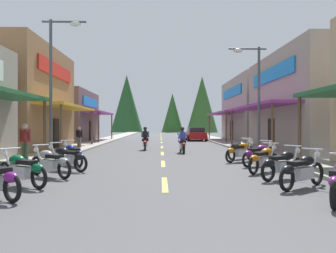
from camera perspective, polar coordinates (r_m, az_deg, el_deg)
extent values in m
cube|color=#4C4C4F|center=(30.95, -1.09, -2.94)|extent=(9.76, 90.32, 0.10)
cube|color=#9E9991|center=(31.51, -12.19, -2.69)|extent=(2.36, 90.32, 0.12)
cube|color=#9E9991|center=(31.56, 10.00, -2.69)|extent=(2.36, 90.32, 0.12)
cube|color=#E0C64C|center=(9.70, -0.56, -9.67)|extent=(0.16, 2.40, 0.01)
cube|color=#E0C64C|center=(14.69, -0.83, -6.28)|extent=(0.16, 2.40, 0.01)
cube|color=#E0C64C|center=(19.91, -0.96, -4.56)|extent=(0.16, 2.40, 0.01)
cube|color=#E0C64C|center=(25.52, -1.04, -3.50)|extent=(0.16, 2.40, 0.01)
cube|color=#E0C64C|center=(32.47, -1.10, -2.69)|extent=(0.16, 2.40, 0.01)
cube|color=#E0C64C|center=(39.27, -1.14, -2.18)|extent=(0.16, 2.40, 0.01)
cube|color=#E0C64C|center=(45.13, -1.16, -1.87)|extent=(0.16, 2.40, 0.01)
cube|color=#E0C64C|center=(51.21, -1.18, -1.61)|extent=(0.16, 2.40, 0.01)
cube|color=#E0C64C|center=(56.85, -1.19, -1.43)|extent=(0.16, 2.40, 0.01)
cube|color=#E0C64C|center=(62.46, -1.21, -1.28)|extent=(0.16, 2.40, 0.01)
cube|color=#E0C64C|center=(68.40, -1.22, -1.14)|extent=(0.16, 2.40, 0.01)
cylinder|color=brown|center=(17.22, -20.00, -0.65)|extent=(0.14, 0.14, 2.82)
cube|color=olive|center=(25.45, -25.05, 4.24)|extent=(6.20, 9.87, 6.92)
cube|color=gold|center=(24.09, -16.30, 3.16)|extent=(1.80, 8.89, 0.16)
cylinder|color=brown|center=(19.78, -17.51, -0.53)|extent=(0.14, 0.14, 2.82)
cylinder|color=brown|center=(28.03, -12.67, -0.30)|extent=(0.14, 0.14, 2.82)
cube|color=red|center=(24.57, -18.22, 8.95)|extent=(0.10, 6.91, 0.90)
cube|color=black|center=(24.30, -18.25, -1.24)|extent=(0.08, 1.10, 2.10)
cube|color=brown|center=(36.14, -17.98, 1.62)|extent=(6.48, 9.60, 5.09)
cube|color=#8C338C|center=(35.18, -11.50, 2.24)|extent=(1.80, 8.64, 0.16)
cylinder|color=brown|center=(30.98, -11.57, -0.24)|extent=(0.14, 0.14, 2.82)
cylinder|color=brown|center=(39.12, -9.42, -0.14)|extent=(0.14, 0.14, 2.82)
cube|color=#197FCC|center=(35.40, -12.85, 3.97)|extent=(0.10, 6.72, 0.90)
cube|color=black|center=(35.33, -12.87, -0.77)|extent=(0.08, 1.10, 2.10)
cylinder|color=brown|center=(15.05, 21.21, -0.78)|extent=(0.14, 0.14, 2.82)
cube|color=gray|center=(24.99, 25.60, 3.75)|extent=(7.85, 11.40, 6.42)
cube|color=#8C338C|center=(23.19, 14.89, 3.27)|extent=(1.80, 10.26, 0.16)
cylinder|color=brown|center=(18.25, 17.10, -0.59)|extent=(0.14, 0.14, 2.82)
cylinder|color=brown|center=(27.78, 10.66, -0.30)|extent=(0.14, 0.14, 2.82)
cube|color=#197FCC|center=(23.65, 16.88, 8.35)|extent=(0.10, 7.98, 0.90)
cube|color=black|center=(23.42, 16.91, -1.29)|extent=(0.08, 1.10, 2.10)
cube|color=gray|center=(36.49, 17.09, 2.65)|extent=(8.29, 11.78, 6.42)
cube|color=#8C338C|center=(35.21, 9.27, 2.24)|extent=(1.80, 10.60, 0.16)
cylinder|color=brown|center=(30.05, 9.74, -0.26)|extent=(0.14, 0.14, 2.82)
cylinder|color=brown|center=(40.11, 6.94, -0.13)|extent=(0.14, 0.14, 2.82)
cube|color=#197FCC|center=(35.51, 10.61, 5.63)|extent=(0.10, 8.24, 0.90)
cube|color=black|center=(35.37, 10.63, -0.76)|extent=(0.08, 1.10, 2.10)
cylinder|color=#474C51|center=(16.99, -19.08, 5.80)|extent=(0.14, 0.14, 6.64)
cylinder|color=#474C51|center=(17.42, -17.03, 16.47)|extent=(2.07, 0.10, 0.10)
ellipsoid|color=silver|center=(17.26, -15.27, 16.28)|extent=(0.50, 0.30, 0.24)
cylinder|color=#474C51|center=(19.27, 15.02, 4.10)|extent=(0.14, 0.14, 5.94)
cylinder|color=#474C51|center=(19.51, 13.20, 12.58)|extent=(2.07, 0.10, 0.10)
ellipsoid|color=silver|center=(19.37, 11.65, 12.37)|extent=(0.50, 0.30, 0.24)
torus|color=black|center=(7.55, 26.17, -10.12)|extent=(0.46, 0.57, 0.64)
ellipsoid|color=#721972|center=(7.56, 26.23, -8.34)|extent=(0.45, 0.50, 0.24)
torus|color=black|center=(10.40, 23.72, -7.26)|extent=(0.57, 0.47, 0.64)
torus|color=black|center=(9.11, 19.34, -8.32)|extent=(0.57, 0.47, 0.64)
cube|color=silver|center=(9.74, 21.68, -7.29)|extent=(0.73, 0.65, 0.32)
ellipsoid|color=black|center=(9.88, 22.25, -5.32)|extent=(0.64, 0.60, 0.28)
cube|color=black|center=(9.49, 20.94, -5.79)|extent=(0.65, 0.59, 0.12)
ellipsoid|color=black|center=(9.12, 19.51, -6.85)|extent=(0.50, 0.46, 0.24)
cylinder|color=silver|center=(10.25, 23.39, -5.51)|extent=(0.33, 0.27, 0.71)
cylinder|color=silver|center=(10.12, 23.08, -3.49)|extent=(0.40, 0.50, 0.04)
sphere|color=white|center=(10.38, 23.80, -4.34)|extent=(0.16, 0.16, 0.16)
torus|color=black|center=(11.72, 20.89, -6.41)|extent=(0.58, 0.45, 0.64)
torus|color=black|center=(10.49, 16.46, -7.18)|extent=(0.58, 0.45, 0.64)
cube|color=silver|center=(11.09, 18.80, -6.37)|extent=(0.73, 0.63, 0.32)
ellipsoid|color=black|center=(11.22, 19.39, -4.65)|extent=(0.64, 0.59, 0.28)
cube|color=black|center=(10.85, 18.05, -5.03)|extent=(0.65, 0.58, 0.12)
ellipsoid|color=black|center=(10.50, 16.63, -5.91)|extent=(0.50, 0.45, 0.24)
cylinder|color=silver|center=(11.58, 20.55, -4.85)|extent=(0.34, 0.26, 0.71)
cylinder|color=silver|center=(11.45, 20.23, -3.05)|extent=(0.38, 0.51, 0.04)
sphere|color=white|center=(11.69, 20.98, -3.82)|extent=(0.16, 0.16, 0.16)
torus|color=black|center=(13.15, 17.32, -5.68)|extent=(0.52, 0.53, 0.64)
torus|color=black|center=(11.82, 14.17, -6.34)|extent=(0.52, 0.53, 0.64)
cube|color=silver|center=(12.48, 15.83, -5.63)|extent=(0.69, 0.70, 0.32)
ellipsoid|color=#BF660C|center=(12.63, 16.25, -4.10)|extent=(0.62, 0.62, 0.28)
cube|color=black|center=(12.23, 15.30, -4.43)|extent=(0.62, 0.63, 0.12)
ellipsoid|color=#BF660C|center=(11.84, 14.29, -5.21)|extent=(0.48, 0.48, 0.24)
cylinder|color=silver|center=(13.01, 17.08, -4.28)|extent=(0.30, 0.31, 0.71)
cylinder|color=silver|center=(12.87, 16.85, -2.68)|extent=(0.46, 0.45, 0.04)
sphere|color=white|center=(13.14, 17.38, -3.36)|extent=(0.16, 0.16, 0.16)
torus|color=black|center=(14.97, 16.71, -4.95)|extent=(0.57, 0.47, 0.64)
torus|color=black|center=(13.76, 13.21, -5.41)|extent=(0.57, 0.47, 0.64)
cube|color=silver|center=(14.35, 15.03, -4.86)|extent=(0.72, 0.65, 0.32)
ellipsoid|color=#721972|center=(14.49, 15.50, -3.54)|extent=(0.64, 0.60, 0.28)
cube|color=black|center=(14.13, 14.44, -3.80)|extent=(0.64, 0.59, 0.12)
ellipsoid|color=#721972|center=(13.78, 13.34, -4.44)|extent=(0.49, 0.46, 0.24)
cylinder|color=silver|center=(14.84, 16.43, -3.72)|extent=(0.33, 0.28, 0.71)
cylinder|color=silver|center=(14.72, 16.17, -2.31)|extent=(0.40, 0.50, 0.04)
sphere|color=white|center=(14.96, 16.77, -2.92)|extent=(0.16, 0.16, 0.16)
torus|color=black|center=(16.40, 13.77, -4.50)|extent=(0.56, 0.48, 0.64)
torus|color=black|center=(15.22, 10.43, -4.86)|extent=(0.56, 0.48, 0.64)
cube|color=silver|center=(15.80, 12.16, -4.39)|extent=(0.72, 0.66, 0.32)
ellipsoid|color=#BF660C|center=(15.93, 12.60, -3.19)|extent=(0.64, 0.60, 0.28)
cube|color=black|center=(15.58, 11.60, -3.42)|extent=(0.64, 0.59, 0.12)
ellipsoid|color=#BF660C|center=(15.24, 10.55, -3.99)|extent=(0.49, 0.46, 0.24)
cylinder|color=silver|center=(16.27, 13.50, -3.37)|extent=(0.33, 0.28, 0.71)
cylinder|color=silver|center=(16.16, 13.25, -2.08)|extent=(0.41, 0.49, 0.04)
sphere|color=white|center=(16.39, 13.83, -2.64)|extent=(0.16, 0.16, 0.16)
torus|color=black|center=(17.75, 13.41, -4.14)|extent=(0.53, 0.52, 0.64)
torus|color=black|center=(16.49, 10.69, -4.47)|extent=(0.53, 0.52, 0.64)
cube|color=silver|center=(17.11, 12.10, -4.03)|extent=(0.70, 0.69, 0.32)
ellipsoid|color=black|center=(17.25, 12.46, -2.93)|extent=(0.63, 0.62, 0.28)
cube|color=black|center=(16.88, 11.64, -3.14)|extent=(0.63, 0.62, 0.12)
ellipsoid|color=black|center=(16.51, 10.79, -3.66)|extent=(0.48, 0.48, 0.24)
cylinder|color=silver|center=(17.61, 13.19, -3.09)|extent=(0.31, 0.30, 0.71)
cylinder|color=silver|center=(17.49, 12.99, -1.90)|extent=(0.44, 0.46, 0.04)
sphere|color=white|center=(17.74, 13.46, -2.42)|extent=(0.16, 0.16, 0.16)
torus|color=black|center=(8.11, -24.71, -9.39)|extent=(0.58, 0.45, 0.64)
ellipsoid|color=#721972|center=(8.12, -24.89, -7.74)|extent=(0.50, 0.45, 0.24)
torus|color=black|center=(10.74, -25.65, -7.02)|extent=(0.59, 0.44, 0.64)
torus|color=black|center=(9.51, -20.88, -7.96)|extent=(0.59, 0.44, 0.64)
cube|color=silver|center=(10.11, -23.41, -7.02)|extent=(0.74, 0.62, 0.32)
ellipsoid|color=#0C5933|center=(10.24, -24.04, -5.13)|extent=(0.64, 0.58, 0.28)
cube|color=black|center=(9.87, -22.61, -5.56)|extent=(0.65, 0.57, 0.12)
ellipsoid|color=#0C5933|center=(9.52, -21.06, -6.56)|extent=(0.50, 0.45, 0.24)
cylinder|color=silver|center=(10.60, -25.29, -5.33)|extent=(0.34, 0.26, 0.71)
cylinder|color=silver|center=(10.47, -24.94, -3.37)|extent=(0.37, 0.52, 0.04)
sphere|color=white|center=(10.72, -25.74, -4.19)|extent=(0.16, 0.16, 0.16)
torus|color=black|center=(12.22, -21.21, -6.14)|extent=(0.57, 0.47, 0.64)
torus|color=black|center=(10.98, -17.03, -6.85)|extent=(0.57, 0.47, 0.64)
cube|color=silver|center=(11.58, -19.23, -6.09)|extent=(0.72, 0.65, 0.32)
ellipsoid|color=#99999E|center=(11.72, -19.78, -4.44)|extent=(0.64, 0.60, 0.28)
cube|color=black|center=(11.35, -18.53, -4.80)|extent=(0.64, 0.59, 0.12)
ellipsoid|color=#99999E|center=(11.00, -17.18, -5.64)|extent=(0.49, 0.46, 0.24)
cylinder|color=silver|center=(12.07, -20.88, -4.64)|extent=(0.33, 0.28, 0.71)
cylinder|color=silver|center=(11.95, -20.58, -2.91)|extent=(0.40, 0.50, 0.04)
sphere|color=white|center=(12.19, -21.29, -3.65)|extent=(0.16, 0.16, 0.16)
torus|color=black|center=(13.54, -19.01, -5.51)|extent=(0.60, 0.42, 0.64)
torus|color=black|center=(12.45, -14.47, -6.01)|extent=(0.60, 0.42, 0.64)
cube|color=silver|center=(12.98, -16.84, -5.40)|extent=(0.74, 0.60, 0.32)
ellipsoid|color=black|center=(13.09, -17.44, -3.95)|extent=(0.64, 0.57, 0.28)
cube|color=black|center=(12.77, -16.07, -4.23)|extent=(0.66, 0.55, 0.12)
ellipsoid|color=black|center=(12.46, -14.64, -4.94)|extent=(0.50, 0.43, 0.24)
cylinder|color=silver|center=(13.41, -18.65, -4.15)|extent=(0.35, 0.25, 0.71)
cylinder|color=silver|center=(13.30, -18.31, -2.59)|extent=(0.35, 0.53, 0.04)
sphere|color=white|center=(13.52, -19.10, -3.26)|extent=(0.16, 0.16, 0.16)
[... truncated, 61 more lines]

